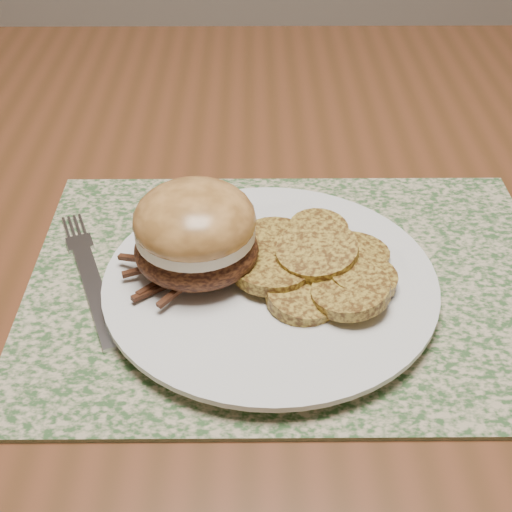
{
  "coord_description": "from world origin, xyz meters",
  "views": [
    {
      "loc": [
        -0.25,
        -0.63,
        1.14
      ],
      "look_at": [
        -0.24,
        -0.18,
        0.79
      ],
      "focal_mm": 50.0,
      "sensor_mm": 36.0,
      "label": 1
    }
  ],
  "objects_px": {
    "pork_sandwich": "(195,233)",
    "dinner_plate": "(270,285)",
    "fork": "(90,275)",
    "dining_table": "(474,241)"
  },
  "relations": [
    {
      "from": "pork_sandwich",
      "to": "dinner_plate",
      "type": "bearing_deg",
      "value": -9.31
    },
    {
      "from": "dinner_plate",
      "to": "fork",
      "type": "xyz_separation_m",
      "value": [
        -0.15,
        0.02,
        -0.01
      ]
    },
    {
      "from": "dining_table",
      "to": "dinner_plate",
      "type": "bearing_deg",
      "value": -142.04
    },
    {
      "from": "dinner_plate",
      "to": "fork",
      "type": "relative_size",
      "value": 1.41
    },
    {
      "from": "dinner_plate",
      "to": "dining_table",
      "type": "bearing_deg",
      "value": 37.96
    },
    {
      "from": "dinner_plate",
      "to": "pork_sandwich",
      "type": "bearing_deg",
      "value": 169.52
    },
    {
      "from": "pork_sandwich",
      "to": "fork",
      "type": "bearing_deg",
      "value": 174.81
    },
    {
      "from": "fork",
      "to": "pork_sandwich",
      "type": "bearing_deg",
      "value": -27.1
    },
    {
      "from": "dinner_plate",
      "to": "fork",
      "type": "height_order",
      "value": "dinner_plate"
    },
    {
      "from": "dining_table",
      "to": "dinner_plate",
      "type": "height_order",
      "value": "dinner_plate"
    }
  ]
}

